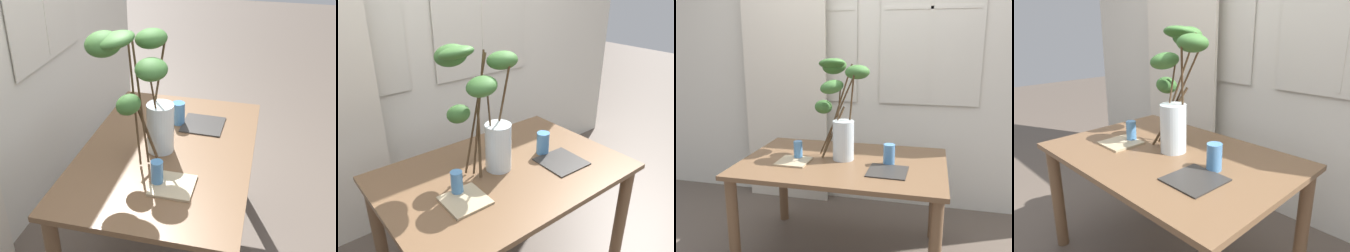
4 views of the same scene
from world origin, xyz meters
TOP-DOWN VIEW (x-y plane):
  - ground at (0.00, 0.00)m, footprint 14.00×14.00m
  - dining_table at (0.00, 0.00)m, footprint 1.39×0.93m
  - vase_with_branches at (-0.06, 0.12)m, footprint 0.47×0.45m
  - drinking_glass_blue_left at (-0.32, -0.03)m, footprint 0.06×0.06m
  - drinking_glass_blue_right at (0.31, 0.01)m, footprint 0.08×0.08m
  - plate_square_left at (-0.32, -0.11)m, footprint 0.21×0.21m
  - plate_square_right at (0.32, -0.14)m, footprint 0.25×0.25m

SIDE VIEW (x-z plane):
  - ground at x=0.00m, z-range 0.00..0.00m
  - dining_table at x=0.00m, z-range 0.24..0.97m
  - plate_square_right at x=0.32m, z-range 0.72..0.73m
  - plate_square_left at x=-0.32m, z-range 0.72..0.73m
  - drinking_glass_blue_left at x=-0.32m, z-range 0.72..0.85m
  - drinking_glass_blue_right at x=0.31m, z-range 0.72..0.86m
  - vase_with_branches at x=-0.06m, z-range 0.77..1.48m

